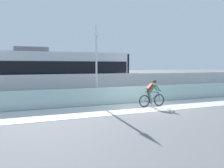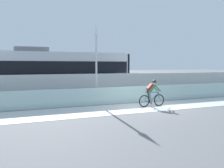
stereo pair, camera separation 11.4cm
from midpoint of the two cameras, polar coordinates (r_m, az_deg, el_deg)
ground_plane at (r=15.71m, az=7.42°, el=-5.00°), size 200.00×200.00×0.00m
bike_path_deck at (r=15.71m, az=7.42°, el=-4.98°), size 32.00×3.20×0.01m
glass_parapet at (r=17.22m, az=4.19°, el=-2.34°), size 32.00×0.05×1.09m
concrete_barrier_wall at (r=18.77m, az=1.56°, el=-0.57°), size 32.00×0.36×1.89m
tram_rail_near at (r=21.11m, az=-1.40°, el=-2.61°), size 32.00×0.08×0.01m
tram_rail_far at (r=22.43m, az=-2.84°, el=-2.22°), size 32.00×0.08×0.01m
tram at (r=20.54m, az=-11.48°, el=2.40°), size 11.06×2.54×3.81m
cyclist_on_bike at (r=15.85m, az=8.86°, el=-2.02°), size 1.77×0.58×1.61m
lamp_post_antenna at (r=16.45m, az=-3.24°, el=6.95°), size 0.28×0.28×5.20m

